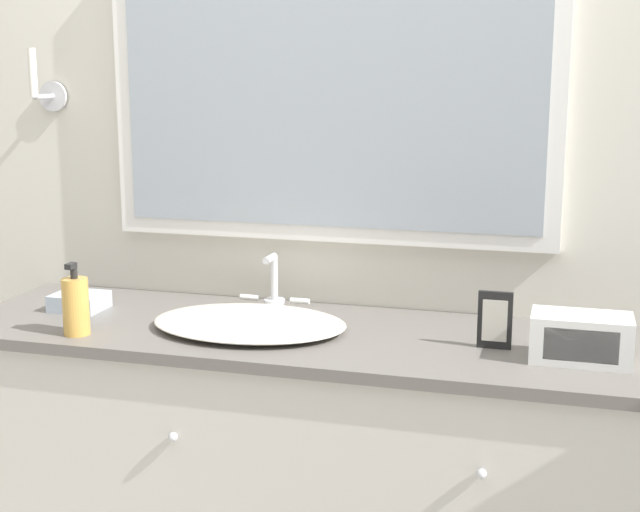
% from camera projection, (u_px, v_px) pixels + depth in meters
% --- Properties ---
extents(wall_back, '(8.00, 0.18, 2.55)m').
position_uv_depth(wall_back, '(376.00, 156.00, 2.49)').
color(wall_back, silver).
rests_on(wall_back, ground_plane).
extents(vanity_counter, '(2.12, 0.58, 0.85)m').
position_uv_depth(vanity_counter, '(348.00, 487.00, 2.37)').
color(vanity_counter, beige).
rests_on(vanity_counter, ground_plane).
extents(sink_basin, '(0.52, 0.42, 0.16)m').
position_uv_depth(sink_basin, '(250.00, 322.00, 2.33)').
color(sink_basin, silver).
rests_on(sink_basin, vanity_counter).
extents(soap_bottle, '(0.07, 0.07, 0.19)m').
position_uv_depth(soap_bottle, '(76.00, 305.00, 2.27)').
color(soap_bottle, gold).
rests_on(soap_bottle, vanity_counter).
extents(appliance_box, '(0.23, 0.13, 0.11)m').
position_uv_depth(appliance_box, '(581.00, 338.00, 2.06)').
color(appliance_box, white).
rests_on(appliance_box, vanity_counter).
extents(picture_frame, '(0.08, 0.01, 0.14)m').
position_uv_depth(picture_frame, '(495.00, 320.00, 2.15)').
color(picture_frame, black).
rests_on(picture_frame, vanity_counter).
extents(hand_towel_near_sink, '(0.14, 0.12, 0.05)m').
position_uv_depth(hand_towel_near_sink, '(79.00, 301.00, 2.52)').
color(hand_towel_near_sink, '#A8B7C6').
rests_on(hand_towel_near_sink, vanity_counter).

